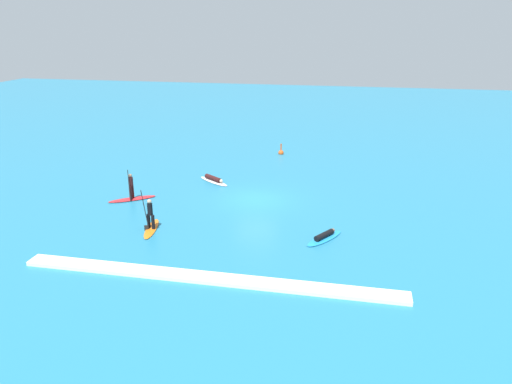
{
  "coord_description": "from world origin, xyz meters",
  "views": [
    {
      "loc": [
        5.93,
        -28.88,
        10.74
      ],
      "look_at": [
        0.0,
        0.0,
        0.5
      ],
      "focal_mm": 34.47,
      "sensor_mm": 36.0,
      "label": 1
    }
  ],
  "objects": [
    {
      "name": "surfer_on_red_board",
      "position": [
        -7.73,
        -1.65,
        0.37
      ],
      "size": [
        2.81,
        2.28,
        2.04
      ],
      "rotation": [
        0.0,
        0.0,
        3.76
      ],
      "color": "red",
      "rests_on": "ground_plane"
    },
    {
      "name": "marker_buoy",
      "position": [
        -0.19,
        11.56,
        0.15
      ],
      "size": [
        0.46,
        0.46,
        1.03
      ],
      "color": "#E55119",
      "rests_on": "ground_plane"
    },
    {
      "name": "surfer_on_blue_board",
      "position": [
        4.72,
        -5.2,
        0.13
      ],
      "size": [
        2.08,
        2.72,
        0.39
      ],
      "rotation": [
        0.0,
        0.0,
        1.01
      ],
      "color": "#1E8CD1",
      "rests_on": "ground_plane"
    },
    {
      "name": "ground_plane",
      "position": [
        0.0,
        0.0,
        0.0
      ],
      "size": [
        120.0,
        120.0,
        0.0
      ],
      "primitive_type": "plane",
      "color": "teal",
      "rests_on": "ground"
    },
    {
      "name": "surfer_on_white_board",
      "position": [
        -3.67,
        2.95,
        0.16
      ],
      "size": [
        2.73,
        2.25,
        0.42
      ],
      "rotation": [
        0.0,
        0.0,
        5.65
      ],
      "color": "white",
      "rests_on": "ground_plane"
    },
    {
      "name": "surfer_on_orange_board",
      "position": [
        -4.65,
        -5.86,
        0.47
      ],
      "size": [
        1.07,
        2.81,
        2.33
      ],
      "rotation": [
        0.0,
        0.0,
        4.9
      ],
      "color": "orange",
      "rests_on": "ground_plane"
    },
    {
      "name": "wave_crest",
      "position": [
        0.0,
        -10.56,
        0.09
      ],
      "size": [
        17.28,
        0.9,
        0.18
      ],
      "primitive_type": "cube",
      "color": "white",
      "rests_on": "ground_plane"
    }
  ]
}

